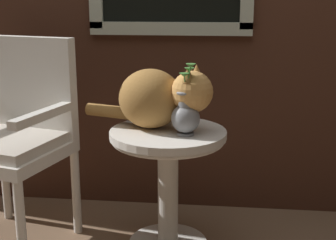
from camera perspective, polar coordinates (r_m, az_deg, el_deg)
wicker_side_table at (r=2.28m, az=-0.00°, el=-5.49°), size 0.55×0.55×0.60m
wicker_chair at (r=2.44m, az=-17.69°, el=-1.12°), size 0.61×0.60×1.02m
cat at (r=2.22m, az=-1.11°, el=2.73°), size 0.64×0.36×0.31m
pewter_vase_with_ivy at (r=2.12m, az=2.13°, el=0.78°), size 0.13×0.13×0.33m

